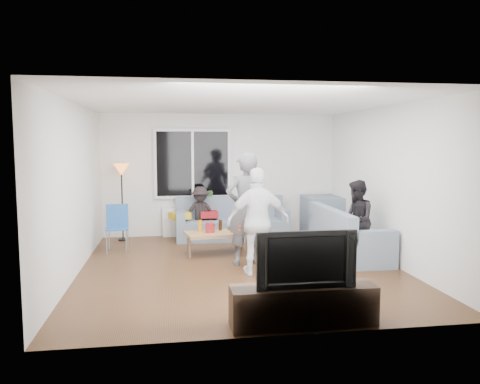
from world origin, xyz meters
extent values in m
cube|color=#56351C|center=(0.00, 0.00, -0.02)|extent=(5.00, 5.50, 0.04)
cube|color=white|center=(0.00, 0.00, 2.62)|extent=(5.00, 5.50, 0.04)
cube|color=silver|center=(0.00, 2.77, 1.30)|extent=(5.00, 0.04, 2.60)
cube|color=silver|center=(0.00, -2.77, 1.30)|extent=(5.00, 0.04, 2.60)
cube|color=silver|center=(-2.52, 0.00, 1.30)|extent=(0.04, 5.50, 2.60)
cube|color=silver|center=(2.52, 0.00, 1.30)|extent=(0.04, 5.50, 2.60)
cube|color=white|center=(-0.60, 2.69, 1.55)|extent=(1.62, 0.06, 1.47)
cube|color=black|center=(-0.60, 2.65, 1.55)|extent=(1.50, 0.02, 1.35)
cube|color=white|center=(-0.60, 2.64, 1.55)|extent=(0.05, 0.03, 1.35)
cube|color=silver|center=(-0.60, 2.65, 0.31)|extent=(1.30, 0.12, 0.62)
imported|color=#346327|center=(-0.27, 2.62, 0.80)|extent=(0.23, 0.20, 0.37)
imported|color=white|center=(-0.82, 2.62, 0.70)|extent=(0.19, 0.19, 0.16)
cube|color=slate|center=(2.19, 2.27, 0.42)|extent=(0.85, 0.85, 0.85)
cube|color=gold|center=(-0.90, 2.25, 0.51)|extent=(0.47, 0.44, 0.14)
cube|color=maroon|center=(-0.29, 2.33, 0.51)|extent=(0.37, 0.31, 0.13)
cube|color=#A3784F|center=(-0.27, 0.94, 0.20)|extent=(1.18, 0.77, 0.40)
cylinder|color=maroon|center=(-0.39, 0.92, 0.49)|extent=(0.17, 0.17, 0.17)
imported|color=#535359|center=(0.13, 0.18, 0.92)|extent=(0.74, 0.55, 1.84)
imported|color=white|center=(0.22, -0.45, 0.81)|extent=(0.97, 0.44, 1.62)
imported|color=black|center=(2.02, 0.14, 0.69)|extent=(0.66, 0.77, 1.37)
imported|color=black|center=(-0.47, 2.30, 0.55)|extent=(0.71, 0.41, 1.10)
cube|color=#332319|center=(0.33, -2.50, 0.22)|extent=(1.60, 0.40, 0.44)
imported|color=black|center=(0.33, -2.50, 0.75)|extent=(1.09, 0.14, 0.63)
cylinder|color=#C74A11|center=(-0.01, 0.82, 0.53)|extent=(0.07, 0.07, 0.26)
cylinder|color=black|center=(-0.19, 1.09, 0.49)|extent=(0.07, 0.07, 0.19)
cylinder|color=orange|center=(-0.56, 1.02, 0.50)|extent=(0.07, 0.07, 0.21)
camera|label=1|loc=(-1.11, -7.33, 1.99)|focal=35.24mm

